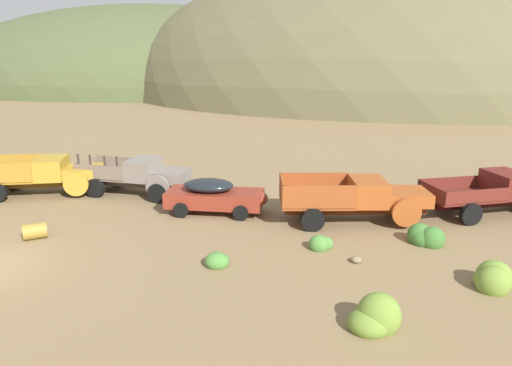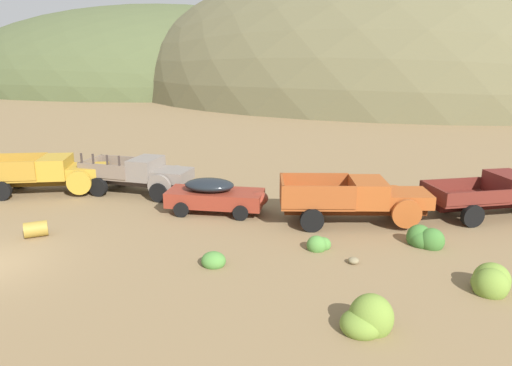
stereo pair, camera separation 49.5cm
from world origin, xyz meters
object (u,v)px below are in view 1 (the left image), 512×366
at_px(truck_mustard, 49,174).
at_px(car_rust_red, 217,196).
at_px(truck_oxblood, 503,192).
at_px(truck_primer_gray, 142,176).
at_px(oil_drum_by_truck, 35,231).
at_px(truck_oxide_orange, 362,198).

xyz_separation_m(truck_mustard, car_rust_red, (9.09, -2.02, -0.22)).
bearing_deg(truck_mustard, truck_oxblood, -15.55).
height_order(truck_primer_gray, car_rust_red, truck_primer_gray).
distance_m(truck_mustard, oil_drum_by_truck, 6.42).
xyz_separation_m(car_rust_red, truck_oxblood, (12.77, 1.39, 0.18)).
bearing_deg(truck_oxblood, car_rust_red, 167.45).
distance_m(truck_oxblood, oil_drum_by_truck, 20.01).
bearing_deg(truck_primer_gray, truck_mustard, -166.43).
bearing_deg(truck_oxblood, truck_mustard, 159.60).
bearing_deg(truck_oxide_orange, truck_primer_gray, 158.35).
bearing_deg(truck_primer_gray, truck_oxblood, 5.72).
relative_size(truck_primer_gray, truck_oxblood, 0.88).
xyz_separation_m(truck_oxide_orange, truck_oxblood, (6.41, 1.85, -0.04)).
height_order(car_rust_red, truck_oxblood, truck_oxblood).
distance_m(truck_primer_gray, truck_oxide_orange, 11.04).
height_order(truck_primer_gray, oil_drum_by_truck, truck_primer_gray).
bearing_deg(truck_primer_gray, oil_drum_by_truck, -100.58).
height_order(truck_mustard, oil_drum_by_truck, truck_mustard).
xyz_separation_m(truck_primer_gray, truck_oxblood, (17.08, -1.00, 0.00)).
height_order(truck_primer_gray, truck_oxblood, truck_primer_gray).
distance_m(truck_mustard, truck_oxblood, 21.87).
distance_m(truck_mustard, car_rust_red, 9.31).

